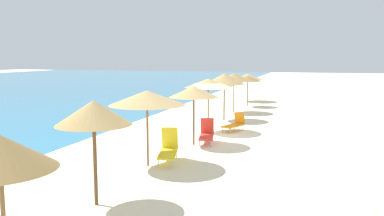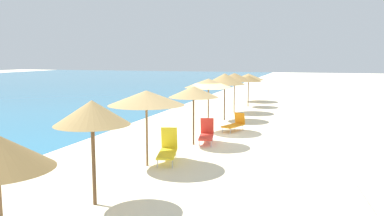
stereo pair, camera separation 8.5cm
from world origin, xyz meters
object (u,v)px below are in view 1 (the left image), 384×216
object	(u,v)px
beach_umbrella_5	(208,83)
lounge_chair_2	(207,133)
lounge_chair_1	(235,124)
beach_umbrella_3	(147,98)
beach_umbrella_6	(224,79)
beach_umbrella_4	(194,92)
lounge_chair_0	(168,149)
beach_umbrella_2	(94,113)
beach_umbrella_9	(248,77)
beach_umbrella_7	(234,77)
beach_umbrella_8	(248,79)

from	to	relation	value
beach_umbrella_5	lounge_chair_2	distance (m)	3.43
beach_umbrella_5	lounge_chair_1	bearing A→B (deg)	-69.09
beach_umbrella_3	beach_umbrella_5	xyz separation A→B (m)	(6.95, -0.36, 0.07)
beach_umbrella_3	beach_umbrella_6	world-z (taller)	beach_umbrella_6
beach_umbrella_4	lounge_chair_1	xyz separation A→B (m)	(3.70, -1.09, -1.95)
lounge_chair_2	lounge_chair_0	bearing A→B (deg)	69.89
lounge_chair_0	lounge_chair_1	xyz separation A→B (m)	(6.65, -1.17, -0.09)
beach_umbrella_4	lounge_chair_2	size ratio (longest dim) A/B	1.65
beach_umbrella_6	lounge_chair_1	distance (m)	4.14
beach_umbrella_2	lounge_chair_2	distance (m)	8.39
beach_umbrella_4	beach_umbrella_9	world-z (taller)	beach_umbrella_4
beach_umbrella_4	lounge_chair_2	xyz separation A→B (m)	(0.55, -0.44, -1.91)
beach_umbrella_7	lounge_chair_2	world-z (taller)	beach_umbrella_7
beach_umbrella_7	beach_umbrella_2	bearing A→B (deg)	179.83
beach_umbrella_6	beach_umbrella_8	world-z (taller)	beach_umbrella_6
beach_umbrella_2	beach_umbrella_5	size ratio (longest dim) A/B	1.01
beach_umbrella_6	beach_umbrella_7	world-z (taller)	beach_umbrella_6
beach_umbrella_8	lounge_chair_0	size ratio (longest dim) A/B	1.37
beach_umbrella_5	beach_umbrella_7	xyz separation A→B (m)	(7.28, 0.11, -0.05)
lounge_chair_0	beach_umbrella_4	bearing A→B (deg)	-105.99
beach_umbrella_7	beach_umbrella_3	bearing A→B (deg)	178.99
lounge_chair_0	beach_umbrella_5	bearing A→B (deg)	-103.33
beach_umbrella_6	lounge_chair_2	xyz separation A→B (m)	(-6.47, -0.65, -2.09)
beach_umbrella_4	beach_umbrella_7	xyz separation A→B (m)	(10.49, 0.31, 0.11)
beach_umbrella_3	lounge_chair_2	xyz separation A→B (m)	(4.28, -1.00, -2.00)
beach_umbrella_6	lounge_chair_1	xyz separation A→B (m)	(-3.31, -1.30, -2.12)
beach_umbrella_6	lounge_chair_0	bearing A→B (deg)	-179.26
beach_umbrella_8	beach_umbrella_2	bearing A→B (deg)	178.85
lounge_chair_0	beach_umbrella_6	bearing A→B (deg)	-103.66
beach_umbrella_5	beach_umbrella_8	distance (m)	10.84
beach_umbrella_8	beach_umbrella_9	size ratio (longest dim) A/B	0.90
beach_umbrella_9	lounge_chair_1	xyz separation A→B (m)	(-13.93, -1.61, -1.74)
beach_umbrella_2	beach_umbrella_9	distance (m)	25.20
beach_umbrella_3	lounge_chair_2	world-z (taller)	beach_umbrella_3
beach_umbrella_2	beach_umbrella_9	xyz separation A→B (m)	(25.20, 0.16, -0.30)
beach_umbrella_5	beach_umbrella_9	size ratio (longest dim) A/B	1.02
beach_umbrella_4	beach_umbrella_7	distance (m)	10.49
beach_umbrella_4	lounge_chair_1	distance (m)	4.32
beach_umbrella_5	lounge_chair_0	distance (m)	6.48
beach_umbrella_6	beach_umbrella_7	bearing A→B (deg)	1.62
beach_umbrella_5	beach_umbrella_2	bearing A→B (deg)	179.13
beach_umbrella_3	beach_umbrella_9	size ratio (longest dim) A/B	1.00
beach_umbrella_5	beach_umbrella_3	bearing A→B (deg)	177.01
beach_umbrella_5	lounge_chair_0	world-z (taller)	beach_umbrella_5
beach_umbrella_2	beach_umbrella_6	world-z (taller)	beach_umbrella_6
beach_umbrella_3	beach_umbrella_6	distance (m)	10.76
lounge_chair_0	beach_umbrella_7	bearing A→B (deg)	-103.43
beach_umbrella_7	lounge_chair_1	xyz separation A→B (m)	(-6.78, -1.40, -2.06)
beach_umbrella_3	beach_umbrella_9	world-z (taller)	beach_umbrella_3
beach_umbrella_2	beach_umbrella_4	xyz separation A→B (m)	(7.56, -0.36, -0.09)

